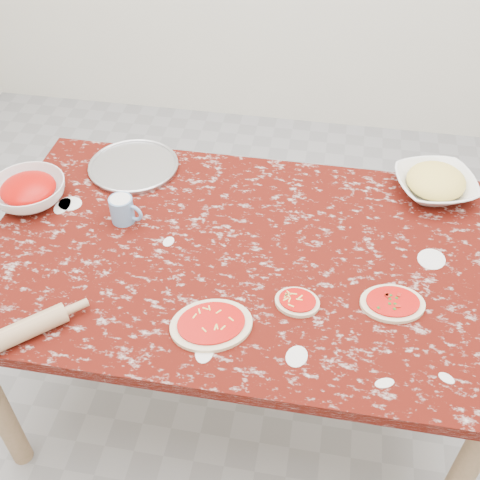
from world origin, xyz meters
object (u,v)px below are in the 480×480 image
worktable (240,270)px  flour_mug (123,209)px  pizza_tray (134,167)px  cheese_bowl (435,185)px  sauce_bowl (29,192)px  rolling_pin (14,334)px

worktable → flour_mug: (-0.40, 0.08, 0.13)m
pizza_tray → cheese_bowl: size_ratio=1.19×
pizza_tray → flour_mug: 0.29m
sauce_bowl → flour_mug: 0.34m
pizza_tray → cheese_bowl: bearing=2.3°
pizza_tray → rolling_pin: rolling_pin is taller
sauce_bowl → rolling_pin: sauce_bowl is taller
cheese_bowl → flour_mug: bearing=-162.2°
flour_mug → pizza_tray: bearing=101.6°
worktable → flour_mug: flour_mug is taller
pizza_tray → sauce_bowl: size_ratio=1.28×
flour_mug → sauce_bowl: bearing=173.3°
worktable → pizza_tray: 0.59m
worktable → cheese_bowl: 0.74m
sauce_bowl → flour_mug: (0.34, -0.04, 0.01)m
cheese_bowl → flour_mug: flour_mug is taller
cheese_bowl → flour_mug: 1.05m
worktable → rolling_pin: rolling_pin is taller
cheese_bowl → rolling_pin: (-1.13, -0.84, -0.00)m
pizza_tray → flour_mug: size_ratio=2.78×
worktable → rolling_pin: (-0.53, -0.44, 0.11)m
cheese_bowl → rolling_pin: bearing=-143.4°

